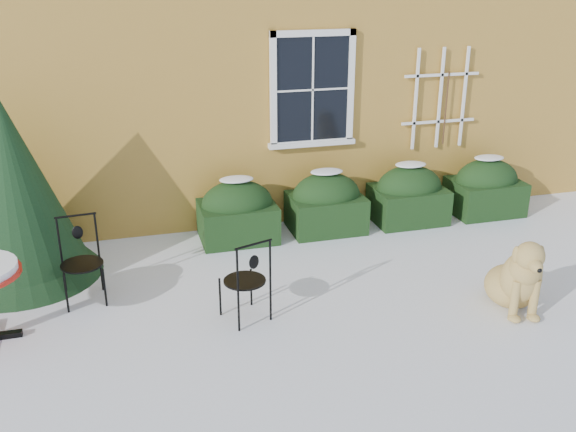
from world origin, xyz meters
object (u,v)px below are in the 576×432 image
object	(u,v)px
patio_chair_near	(247,280)
patio_chair_far	(81,260)
evergreen_shrub	(13,206)
dog	(518,279)

from	to	relation	value
patio_chair_near	patio_chair_far	bearing A→B (deg)	-48.01
evergreen_shrub	patio_chair_far	bearing A→B (deg)	-48.37
dog	evergreen_shrub	bearing A→B (deg)	167.79
evergreen_shrub	patio_chair_near	distance (m)	3.07
patio_chair_near	dog	bearing A→B (deg)	149.46
evergreen_shrub	patio_chair_near	size ratio (longest dim) A/B	2.40
dog	patio_chair_near	bearing A→B (deg)	-179.82
evergreen_shrub	dog	size ratio (longest dim) A/B	2.34
patio_chair_near	dog	world-z (taller)	patio_chair_near
patio_chair_far	dog	size ratio (longest dim) A/B	1.00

